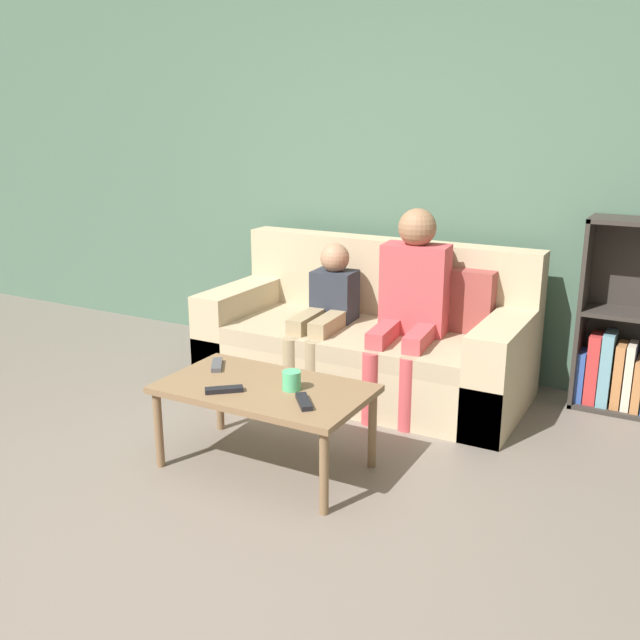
# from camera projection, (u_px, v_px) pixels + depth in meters

# --- Properties ---
(ground_plane) EXTENTS (22.00, 22.00, 0.00)m
(ground_plane) POSITION_uv_depth(u_px,v_px,m) (153.00, 543.00, 2.77)
(ground_plane) COLOR #70665B
(wall_back) EXTENTS (12.00, 0.06, 2.60)m
(wall_back) POSITION_uv_depth(u_px,v_px,m) (403.00, 165.00, 4.49)
(wall_back) COLOR #4C6B56
(wall_back) RESTS_ON ground_plane
(couch) EXTENTS (1.91, 0.86, 0.87)m
(couch) POSITION_uv_depth(u_px,v_px,m) (368.00, 343.00, 4.29)
(couch) COLOR tan
(couch) RESTS_ON ground_plane
(bookshelf) EXTENTS (0.61, 0.28, 1.08)m
(bookshelf) POSITION_uv_depth(u_px,v_px,m) (636.00, 342.00, 3.93)
(bookshelf) COLOR #332D28
(bookshelf) RESTS_ON ground_plane
(coffee_table) EXTENTS (0.96, 0.56, 0.41)m
(coffee_table) POSITION_uv_depth(u_px,v_px,m) (265.00, 394.00, 3.28)
(coffee_table) COLOR brown
(coffee_table) RESTS_ON ground_plane
(person_adult) EXTENTS (0.39, 0.63, 1.11)m
(person_adult) POSITION_uv_depth(u_px,v_px,m) (411.00, 295.00, 3.98)
(person_adult) COLOR #C6474C
(person_adult) RESTS_ON ground_plane
(person_child) EXTENTS (0.28, 0.62, 0.87)m
(person_child) POSITION_uv_depth(u_px,v_px,m) (325.00, 309.00, 4.21)
(person_child) COLOR #9E8966
(person_child) RESTS_ON ground_plane
(cup_near) EXTENTS (0.09, 0.09, 0.09)m
(cup_near) POSITION_uv_depth(u_px,v_px,m) (292.00, 380.00, 3.22)
(cup_near) COLOR #4CB77A
(cup_near) RESTS_ON coffee_table
(tv_remote_0) EXTENTS (0.15, 0.16, 0.02)m
(tv_remote_0) POSITION_uv_depth(u_px,v_px,m) (304.00, 402.00, 3.07)
(tv_remote_0) COLOR black
(tv_remote_0) RESTS_ON coffee_table
(tv_remote_1) EXTENTS (0.16, 0.15, 0.02)m
(tv_remote_1) POSITION_uv_depth(u_px,v_px,m) (224.00, 390.00, 3.20)
(tv_remote_1) COLOR black
(tv_remote_1) RESTS_ON coffee_table
(tv_remote_2) EXTENTS (0.13, 0.17, 0.02)m
(tv_remote_2) POSITION_uv_depth(u_px,v_px,m) (217.00, 365.00, 3.52)
(tv_remote_2) COLOR #47474C
(tv_remote_2) RESTS_ON coffee_table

